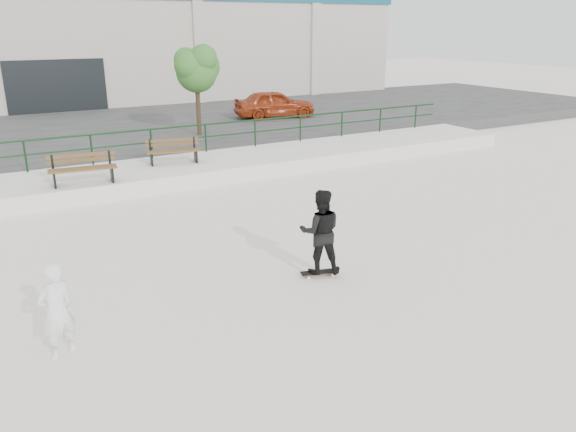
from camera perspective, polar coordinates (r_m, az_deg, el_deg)
ground at (r=10.45m, az=-1.13°, el=-9.00°), size 120.00×120.00×0.00m
ledge at (r=18.74m, az=-15.30°, el=3.85°), size 30.00×3.00×0.50m
parking_strip at (r=26.89m, az=-20.12°, el=7.78°), size 60.00×14.00×0.50m
railing at (r=19.76m, az=-16.55°, el=7.46°), size 28.00×0.06×1.03m
commercial_building at (r=40.35m, az=-24.68°, el=16.78°), size 44.20×16.33×8.00m
bench_left at (r=17.34m, az=-20.13°, el=4.51°), size 1.94×0.78×0.87m
bench_right at (r=19.17m, az=-11.58°, el=6.46°), size 1.82×0.86×0.81m
tree at (r=23.78m, az=-9.25°, el=14.68°), size 2.07×1.84×3.68m
red_car at (r=28.41m, az=-1.38°, el=11.33°), size 4.18×2.26×1.35m
skateboard at (r=11.57m, az=3.23°, el=-5.75°), size 0.81×0.40×0.09m
standing_skater at (r=11.23m, az=3.31°, el=-1.60°), size 1.05×0.97×1.74m
seated_skater at (r=9.27m, az=-22.44°, el=-8.94°), size 0.67×0.57×1.57m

